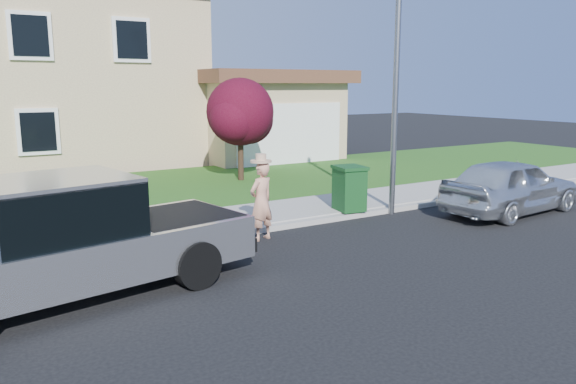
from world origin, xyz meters
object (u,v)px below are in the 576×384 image
at_px(sedan, 511,186).
at_px(ornamental_tree, 241,115).
at_px(woman, 261,200).
at_px(trash_bin, 349,188).
at_px(pickup_truck, 68,243).
at_px(street_lamp, 397,76).

xyz_separation_m(sedan, ornamental_tree, (-3.59, 7.30, 1.47)).
xyz_separation_m(woman, trash_bin, (2.79, 0.72, -0.14)).
bearing_deg(pickup_truck, trash_bin, 7.20).
height_order(pickup_truck, street_lamp, street_lamp).
xyz_separation_m(pickup_truck, trash_bin, (6.71, 2.02, -0.16)).
distance_m(pickup_truck, ornamental_tree, 10.11).
bearing_deg(woman, ornamental_tree, -131.17).
distance_m(ornamental_tree, trash_bin, 5.67).
height_order(pickup_truck, ornamental_tree, ornamental_tree).
bearing_deg(sedan, woman, 75.93).
distance_m(sedan, street_lamp, 3.89).
bearing_deg(woman, pickup_truck, 0.89).
height_order(woman, ornamental_tree, ornamental_tree).
xyz_separation_m(ornamental_tree, trash_bin, (0.07, -5.48, -1.47)).
bearing_deg(pickup_truck, sedan, -8.46).
relative_size(woman, sedan, 0.44).
distance_m(pickup_truck, sedan, 10.24).
distance_m(sedan, ornamental_tree, 8.27).
height_order(trash_bin, street_lamp, street_lamp).
xyz_separation_m(woman, street_lamp, (3.80, 0.31, 2.46)).
xyz_separation_m(trash_bin, street_lamp, (1.02, -0.41, 2.60)).
height_order(pickup_truck, woman, pickup_truck).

